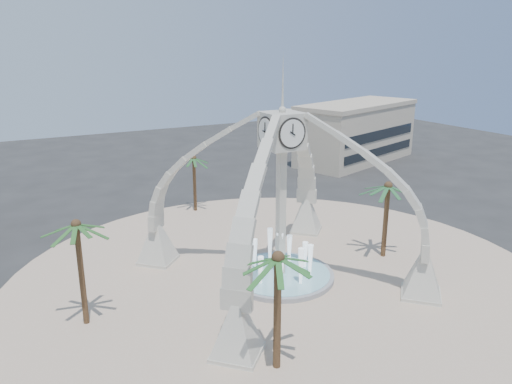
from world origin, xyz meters
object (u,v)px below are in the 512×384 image
palm_east (388,187)px  palm_west (76,226)px  palm_north (194,159)px  clock_tower (281,195)px  palm_south (278,259)px  fountain (280,274)px

palm_east → palm_west: bearing=177.5°
palm_west → palm_north: size_ratio=1.15×
clock_tower → palm_east: 9.50m
palm_south → fountain: bearing=57.8°
clock_tower → palm_east: (9.46, -0.66, -0.56)m
clock_tower → fountain: size_ratio=2.24×
clock_tower → fountain: bearing=90.0°
palm_north → palm_south: bearing=-102.8°
palm_east → clock_tower: bearing=176.0°
palm_north → clock_tower: bearing=-91.1°
palm_east → palm_west: 23.34m
palm_south → clock_tower: bearing=57.8°
fountain → palm_west: 15.16m
clock_tower → palm_east: size_ratio=2.63×
clock_tower → fountain: 6.20m
fountain → palm_east: 11.04m
clock_tower → fountain: clock_tower is taller
palm_east → palm_south: 17.35m
palm_south → palm_east: bearing=29.0°
clock_tower → palm_west: (-13.85, 0.35, -0.03)m
palm_west → palm_north: bearing=50.5°
fountain → palm_north: bearing=88.9°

